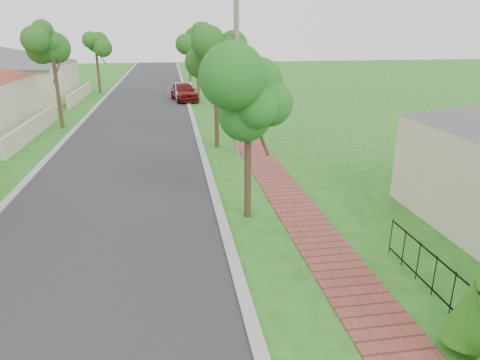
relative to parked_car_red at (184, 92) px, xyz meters
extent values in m
cube|color=#28282B|center=(-3.40, -11.84, -0.78)|extent=(7.00, 120.00, 0.02)
cube|color=#9E9E99|center=(0.25, -11.84, -0.78)|extent=(0.30, 120.00, 0.10)
cube|color=#9E9E99|center=(-7.05, -11.84, -0.78)|extent=(0.30, 120.00, 0.10)
cube|color=#974A3C|center=(2.85, -11.84, -0.78)|extent=(1.50, 120.00, 0.03)
cylinder|color=black|center=(4.50, -31.17, -0.28)|extent=(0.02, 0.02, 1.00)
cylinder|color=black|center=(4.50, -30.50, -0.28)|extent=(0.02, 0.02, 1.00)
cylinder|color=black|center=(4.50, -29.84, -0.28)|extent=(0.02, 0.02, 1.00)
cylinder|color=black|center=(4.50, -29.17, -0.28)|extent=(0.02, 0.02, 1.00)
cylinder|color=black|center=(4.50, -28.50, -0.28)|extent=(0.02, 0.02, 1.00)
cylinder|color=black|center=(4.50, -27.84, -0.28)|extent=(0.02, 0.02, 1.00)
cylinder|color=#382619|center=(1.10, -15.84, 1.50)|extent=(0.22, 0.22, 4.55)
sphere|color=#195316|center=(1.10, -15.84, 3.90)|extent=(1.70, 1.70, 1.70)
cylinder|color=#382619|center=(1.10, -1.84, 1.67)|extent=(0.22, 0.22, 4.90)
sphere|color=#195316|center=(1.10, -1.84, 4.26)|extent=(1.70, 1.70, 1.70)
cylinder|color=#382619|center=(1.10, 12.16, 1.32)|extent=(0.22, 0.22, 4.20)
sphere|color=#195316|center=(1.10, 12.16, 3.54)|extent=(1.70, 1.70, 1.70)
cylinder|color=#382619|center=(-7.90, -9.84, 1.67)|extent=(0.22, 0.22, 4.90)
sphere|color=#195316|center=(-7.90, -9.84, 4.26)|extent=(1.70, 1.70, 1.70)
cylinder|color=#382619|center=(-7.90, 6.16, 1.50)|extent=(0.22, 0.22, 4.55)
sphere|color=#195316|center=(-7.90, 6.16, 3.90)|extent=(1.70, 1.70, 1.70)
sphere|color=#165A12|center=(4.05, -31.54, -0.44)|extent=(0.66, 0.66, 0.66)
cone|color=#165A12|center=(4.05, -31.54, 0.17)|extent=(0.75, 0.75, 1.22)
cube|color=#BFB299|center=(-9.00, -11.84, -0.28)|extent=(0.25, 10.00, 1.00)
cube|color=beige|center=(-15.40, 2.16, 0.72)|extent=(11.00, 10.00, 3.00)
cube|color=#BFB299|center=(-9.00, 2.16, -0.28)|extent=(0.25, 10.00, 1.00)
imported|color=#5E0F0E|center=(0.00, 0.00, 0.00)|extent=(2.55, 4.80, 1.55)
imported|color=silver|center=(-0.02, 0.69, -0.08)|extent=(1.51, 4.25, 1.40)
cylinder|color=#382619|center=(1.12, -24.84, 1.09)|extent=(0.22, 0.22, 3.74)
sphere|color=#236E1F|center=(1.12, -24.84, 3.07)|extent=(1.86, 1.86, 1.86)
cylinder|color=#786B5E|center=(1.90, -17.39, 3.51)|extent=(0.24, 0.24, 8.58)
camera|label=1|loc=(-1.14, -37.40, 4.93)|focal=32.00mm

